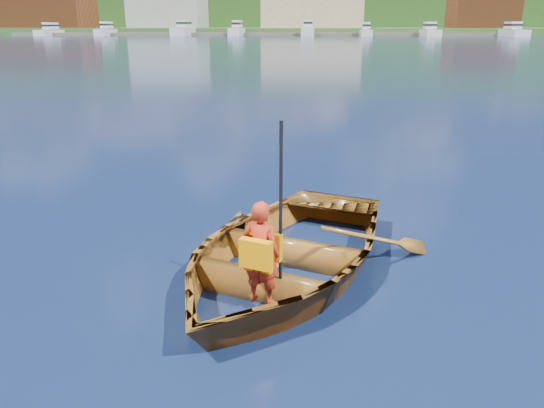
{
  "coord_description": "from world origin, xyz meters",
  "views": [
    {
      "loc": [
        -0.38,
        -6.66,
        2.88
      ],
      "look_at": [
        -0.96,
        -0.83,
        0.89
      ],
      "focal_mm": 35.0,
      "sensor_mm": 36.0,
      "label": 1
    }
  ],
  "objects": [
    {
      "name": "ground",
      "position": [
        0.0,
        0.0,
        0.0
      ],
      "size": [
        600.0,
        600.0,
        0.0
      ],
      "color": "#0F2F48",
      "rests_on": "ground"
    },
    {
      "name": "waterfront_buildings",
      "position": [
        -7.74,
        165.0,
        7.74
      ],
      "size": [
        202.0,
        16.0,
        14.0
      ],
      "color": "maroon",
      "rests_on": "ground"
    },
    {
      "name": "child_paddler",
      "position": [
        -0.98,
        -1.73,
        0.67
      ],
      "size": [
        0.48,
        0.42,
        1.91
      ],
      "color": "red",
      "rests_on": "ground"
    },
    {
      "name": "shoreline",
      "position": [
        0.0,
        236.61,
        10.32
      ],
      "size": [
        400.0,
        140.0,
        22.0
      ],
      "color": "#365625",
      "rests_on": "ground"
    },
    {
      "name": "rowboat",
      "position": [
        -0.82,
        -0.83,
        0.29
      ],
      "size": [
        4.26,
        5.01,
        0.88
      ],
      "color": "#662E11",
      "rests_on": "ground"
    },
    {
      "name": "marina_yachts",
      "position": [
        -7.0,
        143.32,
        1.4
      ],
      "size": [
        142.94,
        13.91,
        4.43
      ],
      "color": "silver",
      "rests_on": "ground"
    },
    {
      "name": "dock",
      "position": [
        -8.39,
        148.0,
        0.4
      ],
      "size": [
        159.89,
        15.07,
        0.8
      ],
      "color": "brown",
      "rests_on": "ground"
    }
  ]
}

